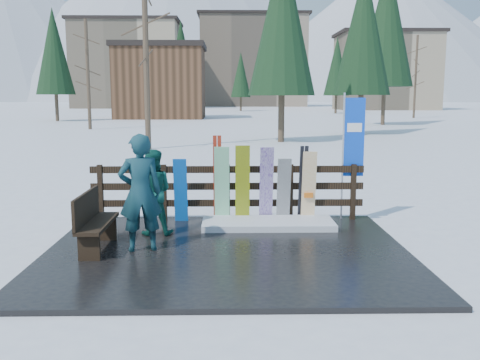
{
  "coord_description": "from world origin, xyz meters",
  "views": [
    {
      "loc": [
        0.05,
        -8.61,
        2.62
      ],
      "look_at": [
        0.23,
        1.0,
        1.1
      ],
      "focal_mm": 40.0,
      "sensor_mm": 36.0,
      "label": 1
    }
  ],
  "objects_px": {
    "snowboard_1": "(222,185)",
    "snowboard_3": "(266,184)",
    "rental_flag": "(351,142)",
    "person_front": "(140,193)",
    "bench": "(93,220)",
    "snowboard_2": "(242,184)",
    "person_back": "(152,192)",
    "snowboard_4": "(284,190)",
    "snowboard_5": "(309,187)",
    "snowboard_0": "(181,190)"
  },
  "relations": [
    {
      "from": "snowboard_2",
      "to": "snowboard_5",
      "type": "relative_size",
      "value": 1.08
    },
    {
      "from": "rental_flag",
      "to": "snowboard_4",
      "type": "bearing_deg",
      "value": -169.11
    },
    {
      "from": "rental_flag",
      "to": "person_back",
      "type": "height_order",
      "value": "rental_flag"
    },
    {
      "from": "snowboard_4",
      "to": "snowboard_5",
      "type": "xyz_separation_m",
      "value": [
        0.51,
        -0.0,
        0.07
      ]
    },
    {
      "from": "bench",
      "to": "person_front",
      "type": "height_order",
      "value": "person_front"
    },
    {
      "from": "snowboard_5",
      "to": "snowboard_4",
      "type": "bearing_deg",
      "value": 180.0
    },
    {
      "from": "rental_flag",
      "to": "person_front",
      "type": "bearing_deg",
      "value": -150.56
    },
    {
      "from": "snowboard_2",
      "to": "person_front",
      "type": "height_order",
      "value": "person_front"
    },
    {
      "from": "snowboard_2",
      "to": "snowboard_5",
      "type": "xyz_separation_m",
      "value": [
        1.34,
        0.0,
        -0.06
      ]
    },
    {
      "from": "snowboard_1",
      "to": "person_back",
      "type": "relative_size",
      "value": 0.99
    },
    {
      "from": "bench",
      "to": "snowboard_3",
      "type": "xyz_separation_m",
      "value": [
        3.0,
        1.93,
        0.26
      ]
    },
    {
      "from": "snowboard_4",
      "to": "rental_flag",
      "type": "distance_m",
      "value": 1.72
    },
    {
      "from": "snowboard_0",
      "to": "snowboard_5",
      "type": "relative_size",
      "value": 0.91
    },
    {
      "from": "bench",
      "to": "rental_flag",
      "type": "xyz_separation_m",
      "value": [
        4.76,
        2.2,
        1.09
      ]
    },
    {
      "from": "snowboard_2",
      "to": "snowboard_3",
      "type": "height_order",
      "value": "snowboard_2"
    },
    {
      "from": "snowboard_3",
      "to": "snowboard_0",
      "type": "bearing_deg",
      "value": 180.0
    },
    {
      "from": "snowboard_5",
      "to": "snowboard_2",
      "type": "bearing_deg",
      "value": 180.0
    },
    {
      "from": "person_back",
      "to": "bench",
      "type": "bearing_deg",
      "value": 50.9
    },
    {
      "from": "snowboard_1",
      "to": "rental_flag",
      "type": "distance_m",
      "value": 2.79
    },
    {
      "from": "snowboard_0",
      "to": "snowboard_3",
      "type": "height_order",
      "value": "snowboard_3"
    },
    {
      "from": "person_front",
      "to": "person_back",
      "type": "bearing_deg",
      "value": -106.25
    },
    {
      "from": "snowboard_5",
      "to": "snowboard_3",
      "type": "bearing_deg",
      "value": 180.0
    },
    {
      "from": "bench",
      "to": "snowboard_0",
      "type": "distance_m",
      "value": 2.32
    },
    {
      "from": "snowboard_4",
      "to": "rental_flag",
      "type": "height_order",
      "value": "rental_flag"
    },
    {
      "from": "rental_flag",
      "to": "person_front",
      "type": "relative_size",
      "value": 1.34
    },
    {
      "from": "snowboard_3",
      "to": "person_front",
      "type": "height_order",
      "value": "person_front"
    },
    {
      "from": "snowboard_1",
      "to": "snowboard_3",
      "type": "height_order",
      "value": "snowboard_1"
    },
    {
      "from": "bench",
      "to": "snowboard_2",
      "type": "height_order",
      "value": "snowboard_2"
    },
    {
      "from": "snowboard_0",
      "to": "snowboard_1",
      "type": "bearing_deg",
      "value": 0.0
    },
    {
      "from": "rental_flag",
      "to": "person_front",
      "type": "xyz_separation_m",
      "value": [
        -3.96,
        -2.23,
        -0.64
      ]
    },
    {
      "from": "bench",
      "to": "snowboard_0",
      "type": "relative_size",
      "value": 1.13
    },
    {
      "from": "snowboard_3",
      "to": "snowboard_5",
      "type": "height_order",
      "value": "snowboard_3"
    },
    {
      "from": "snowboard_4",
      "to": "person_back",
      "type": "distance_m",
      "value": 2.68
    },
    {
      "from": "snowboard_3",
      "to": "snowboard_5",
      "type": "relative_size",
      "value": 1.08
    },
    {
      "from": "bench",
      "to": "snowboard_3",
      "type": "height_order",
      "value": "snowboard_3"
    },
    {
      "from": "person_back",
      "to": "rental_flag",
      "type": "bearing_deg",
      "value": -162.6
    },
    {
      "from": "snowboard_5",
      "to": "snowboard_0",
      "type": "bearing_deg",
      "value": 180.0
    },
    {
      "from": "snowboard_1",
      "to": "snowboard_2",
      "type": "relative_size",
      "value": 0.99
    },
    {
      "from": "snowboard_0",
      "to": "snowboard_2",
      "type": "bearing_deg",
      "value": -0.0
    },
    {
      "from": "bench",
      "to": "snowboard_0",
      "type": "bearing_deg",
      "value": 56.61
    },
    {
      "from": "bench",
      "to": "person_back",
      "type": "bearing_deg",
      "value": 50.4
    },
    {
      "from": "snowboard_0",
      "to": "snowboard_2",
      "type": "xyz_separation_m",
      "value": [
        1.25,
        -0.0,
        0.13
      ]
    },
    {
      "from": "snowboard_1",
      "to": "person_front",
      "type": "xyz_separation_m",
      "value": [
        -1.31,
        -1.96,
        0.2
      ]
    },
    {
      "from": "snowboard_2",
      "to": "snowboard_5",
      "type": "height_order",
      "value": "snowboard_2"
    },
    {
      "from": "snowboard_4",
      "to": "snowboard_5",
      "type": "distance_m",
      "value": 0.51
    },
    {
      "from": "snowboard_2",
      "to": "person_back",
      "type": "relative_size",
      "value": 1.0
    },
    {
      "from": "snowboard_3",
      "to": "snowboard_4",
      "type": "bearing_deg",
      "value": 0.0
    },
    {
      "from": "bench",
      "to": "snowboard_2",
      "type": "relative_size",
      "value": 0.95
    },
    {
      "from": "bench",
      "to": "snowboard_4",
      "type": "height_order",
      "value": "snowboard_4"
    },
    {
      "from": "snowboard_1",
      "to": "snowboard_2",
      "type": "distance_m",
      "value": 0.41
    }
  ]
}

